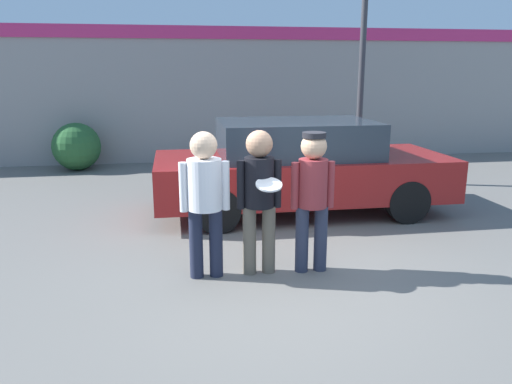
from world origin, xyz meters
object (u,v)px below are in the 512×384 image
(person_middle_with_frisbee, at_px, (259,191))
(street_lamp, at_px, (374,4))
(shrub, at_px, (77,147))
(person_left, at_px, (205,192))
(parked_car_near, at_px, (300,166))
(person_right, at_px, (313,191))

(person_middle_with_frisbee, height_order, street_lamp, street_lamp)
(street_lamp, bearing_deg, person_middle_with_frisbee, -124.43)
(street_lamp, relative_size, shrub, 5.23)
(person_left, relative_size, person_middle_with_frisbee, 1.00)
(parked_car_near, bearing_deg, person_left, -124.99)
(person_middle_with_frisbee, relative_size, person_right, 1.02)
(person_right, xyz_separation_m, shrub, (-3.71, 6.62, -0.41))
(parked_car_near, bearing_deg, person_right, -101.13)
(person_left, distance_m, person_right, 1.20)
(person_left, height_order, parked_car_near, person_left)
(person_left, distance_m, shrub, 7.07)
(person_left, xyz_separation_m, person_right, (1.20, -0.03, -0.02))
(person_middle_with_frisbee, height_order, parked_car_near, person_middle_with_frisbee)
(parked_car_near, xyz_separation_m, shrub, (-4.19, 4.21, -0.21))
(person_middle_with_frisbee, relative_size, parked_car_near, 0.35)
(shrub, bearing_deg, parked_car_near, -45.15)
(person_left, height_order, person_right, person_left)
(person_left, relative_size, person_right, 1.02)
(street_lamp, xyz_separation_m, shrub, (-6.08, 2.26, -2.93))
(person_left, xyz_separation_m, parked_car_near, (1.67, 2.39, -0.22))
(person_right, relative_size, parked_car_near, 0.35)
(parked_car_near, distance_m, street_lamp, 3.85)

